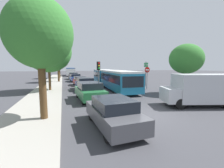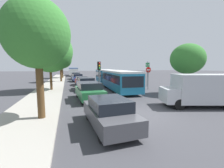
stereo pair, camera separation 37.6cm
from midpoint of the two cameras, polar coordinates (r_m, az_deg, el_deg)
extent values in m
plane|color=#3D3D42|center=(9.14, 10.94, -11.66)|extent=(200.00, 200.00, 0.00)
cube|color=#9E998E|center=(29.30, -20.45, 0.72)|extent=(3.20, 52.86, 0.14)
cube|color=teal|center=(18.00, 3.27, 1.42)|extent=(2.84, 9.08, 1.94)
cube|color=black|center=(17.98, 3.28, 2.53)|extent=(2.84, 8.73, 0.85)
cube|color=silver|center=(17.94, 3.29, 4.80)|extent=(2.84, 9.08, 0.19)
cube|color=teal|center=(26.23, -2.25, 3.04)|extent=(2.70, 6.25, 1.94)
cube|color=black|center=(26.21, -2.25, 3.80)|extent=(2.71, 6.01, 0.85)
cube|color=silver|center=(26.18, -2.26, 5.36)|extent=(2.70, 6.25, 0.19)
cylinder|color=black|center=(22.78, -0.43, 2.51)|extent=(1.83, 1.03, 1.78)
cube|color=black|center=(13.81, 8.75, 0.76)|extent=(2.12, 0.20, 1.04)
cylinder|color=black|center=(15.77, 9.87, -2.17)|extent=(0.33, 0.96, 0.95)
cylinder|color=black|center=(15.08, 2.81, -2.48)|extent=(0.33, 0.96, 0.95)
cylinder|color=black|center=(21.11, 3.57, 0.11)|extent=(0.33, 0.96, 0.95)
cylinder|color=black|center=(20.59, -1.81, -0.04)|extent=(0.33, 0.96, 0.95)
cylinder|color=black|center=(26.51, -0.10, 1.44)|extent=(0.33, 0.96, 0.95)
cylinder|color=black|center=(26.10, -4.42, 1.34)|extent=(0.33, 0.96, 0.95)
cube|color=silver|center=(50.60, -14.32, 4.61)|extent=(2.86, 11.76, 2.04)
cube|color=black|center=(50.59, -14.33, 5.03)|extent=(2.87, 11.17, 0.85)
cube|color=#234C93|center=(50.58, -14.35, 5.88)|extent=(2.86, 11.76, 0.20)
cylinder|color=black|center=(54.48, -15.52, 3.87)|extent=(0.33, 1.02, 1.02)
cylinder|color=black|center=(54.52, -13.23, 3.94)|extent=(0.33, 1.02, 1.02)
cylinder|color=black|center=(47.11, -15.53, 3.49)|extent=(0.33, 1.02, 1.02)
cylinder|color=black|center=(47.16, -12.88, 3.56)|extent=(0.33, 1.02, 1.02)
cube|color=#47474C|center=(7.19, 0.29, -11.77)|extent=(1.92, 4.12, 0.65)
cube|color=black|center=(6.95, 0.56, -7.50)|extent=(1.68, 2.19, 0.50)
cylinder|color=black|center=(8.27, -7.63, -11.33)|extent=(0.24, 0.62, 0.61)
cylinder|color=black|center=(8.67, 1.83, -10.43)|extent=(0.24, 0.62, 0.61)
cylinder|color=black|center=(5.94, -2.06, -18.66)|extent=(0.24, 0.62, 0.61)
cylinder|color=black|center=(6.49, 10.64, -16.54)|extent=(0.24, 0.62, 0.61)
cube|color=#236638|center=(13.04, -7.90, -3.24)|extent=(2.12, 4.53, 0.72)
cube|color=black|center=(12.84, -7.84, -0.53)|extent=(1.85, 2.41, 0.55)
cylinder|color=black|center=(14.34, -12.15, -3.64)|extent=(0.27, 0.69, 0.68)
cylinder|color=black|center=(14.62, -6.00, -3.32)|extent=(0.27, 0.69, 0.68)
cylinder|color=black|center=(11.58, -10.25, -6.02)|extent=(0.27, 0.69, 0.68)
cylinder|color=black|center=(11.93, -2.72, -5.54)|extent=(0.27, 0.69, 0.68)
cube|color=navy|center=(18.70, -9.38, -0.33)|extent=(2.09, 4.46, 0.71)
cube|color=black|center=(18.53, -9.36, 1.55)|extent=(1.83, 2.38, 0.54)
cylinder|color=black|center=(19.99, -12.29, -0.79)|extent=(0.26, 0.68, 0.67)
cylinder|color=black|center=(20.25, -7.92, -0.61)|extent=(0.26, 0.68, 0.67)
cylinder|color=black|center=(17.24, -11.06, -1.92)|extent=(0.26, 0.68, 0.67)
cylinder|color=black|center=(17.54, -6.03, -1.69)|extent=(0.26, 0.68, 0.67)
cube|color=#B21E19|center=(23.82, -11.12, 0.95)|extent=(1.88, 4.02, 0.64)
cube|color=black|center=(23.68, -11.11, 2.28)|extent=(1.64, 2.14, 0.49)
cylinder|color=black|center=(25.00, -13.13, 0.56)|extent=(0.24, 0.61, 0.60)
cylinder|color=black|center=(25.20, -9.97, 0.68)|extent=(0.24, 0.61, 0.60)
cylinder|color=black|center=(22.51, -12.37, -0.07)|extent=(0.24, 0.61, 0.60)
cylinder|color=black|center=(22.73, -8.87, 0.07)|extent=(0.24, 0.61, 0.60)
cube|color=#284799|center=(30.01, -12.69, 2.13)|extent=(2.03, 4.33, 0.69)
cube|color=black|center=(29.87, -12.69, 3.28)|extent=(1.77, 2.31, 0.53)
cylinder|color=black|center=(31.30, -14.36, 1.75)|extent=(0.26, 0.66, 0.65)
cylinder|color=black|center=(31.48, -11.62, 1.84)|extent=(0.26, 0.66, 0.65)
cylinder|color=black|center=(28.61, -13.83, 1.33)|extent=(0.26, 0.66, 0.65)
cylinder|color=black|center=(28.80, -10.84, 1.43)|extent=(0.26, 0.66, 0.65)
cube|color=black|center=(35.78, -13.34, 2.83)|extent=(2.07, 4.44, 0.70)
cube|color=black|center=(35.65, -13.35, 3.81)|extent=(1.81, 2.36, 0.54)
cylinder|color=black|center=(37.10, -14.76, 2.47)|extent=(0.26, 0.67, 0.66)
cylinder|color=black|center=(37.27, -12.39, 2.55)|extent=(0.26, 0.67, 0.66)
cylinder|color=black|center=(34.34, -14.34, 2.17)|extent=(0.26, 0.67, 0.66)
cylinder|color=black|center=(34.52, -11.79, 2.26)|extent=(0.26, 0.67, 0.66)
cube|color=#B7BABF|center=(12.64, 32.41, -1.42)|extent=(4.50, 3.08, 2.00)
cube|color=#B7BABF|center=(11.56, 21.75, -3.87)|extent=(1.40, 2.08, 1.00)
cylinder|color=black|center=(11.06, 25.21, -7.03)|extent=(0.76, 0.43, 0.72)
cylinder|color=black|center=(12.56, 21.92, -5.31)|extent=(0.76, 0.43, 0.72)
cylinder|color=black|center=(14.13, 34.46, -4.71)|extent=(0.76, 0.43, 0.72)
cylinder|color=#56595E|center=(16.38, -4.29, 2.56)|extent=(0.12, 0.12, 3.40)
cube|color=black|center=(16.34, -4.33, 6.93)|extent=(0.35, 0.28, 0.90)
sphere|color=red|center=(16.21, -4.15, 7.93)|extent=(0.18, 0.18, 0.18)
sphere|color=#EAAD14|center=(16.20, -4.14, 6.94)|extent=(0.18, 0.18, 0.18)
sphere|color=green|center=(16.20, -4.13, 5.95)|extent=(0.18, 0.18, 0.18)
cylinder|color=#56595E|center=(19.21, 14.13, 1.47)|extent=(0.08, 0.08, 2.40)
cylinder|color=red|center=(19.15, 14.24, 5.26)|extent=(0.70, 0.03, 0.70)
cube|color=white|center=(19.13, 14.27, 5.25)|extent=(0.50, 0.04, 0.14)
cylinder|color=#56595E|center=(22.60, 13.77, 3.74)|extent=(0.10, 0.10, 3.60)
cube|color=#197A38|center=(22.58, 13.87, 7.54)|extent=(0.27, 1.39, 0.28)
cube|color=#197A38|center=(22.58, 13.85, 6.68)|extent=(0.27, 1.39, 0.28)
cylinder|color=#51381E|center=(8.61, -24.50, -2.39)|extent=(0.36, 0.36, 3.18)
ellipsoid|color=#33752D|center=(8.68, -25.45, 16.89)|extent=(3.27, 3.27, 3.50)
ellipsoid|color=#3D7F38|center=(8.14, -25.57, 13.87)|extent=(1.96, 1.96, 1.92)
cylinder|color=#51381E|center=(18.96, -21.68, 1.75)|extent=(0.28, 0.28, 2.80)
ellipsoid|color=#33752D|center=(18.99, -22.09, 11.48)|extent=(5.20, 5.20, 4.85)
cylinder|color=#51381E|center=(29.50, -18.51, 3.90)|extent=(0.35, 0.35, 3.29)
ellipsoid|color=#3D7F38|center=(29.53, -18.72, 9.62)|extent=(3.52, 3.52, 3.47)
cylinder|color=#51381E|center=(39.22, -18.10, 4.26)|extent=(0.37, 0.37, 2.97)
ellipsoid|color=#286623|center=(39.24, -18.27, 8.78)|extent=(4.66, 4.66, 4.29)
cylinder|color=#51381E|center=(17.39, 26.94, 0.61)|extent=(0.31, 0.31, 2.50)
ellipsoid|color=#33752D|center=(17.34, 27.36, 8.52)|extent=(3.38, 3.38, 3.07)
ellipsoid|color=#1E561E|center=(17.78, 27.96, 6.94)|extent=(2.03, 2.03, 1.69)
camera|label=1|loc=(0.19, -89.25, 0.09)|focal=24.00mm
camera|label=2|loc=(0.19, 90.75, -0.09)|focal=24.00mm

